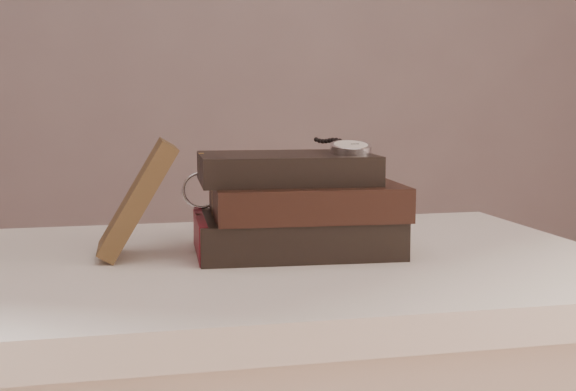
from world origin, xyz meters
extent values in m
cube|color=silver|center=(0.00, 0.35, 0.73)|extent=(1.00, 0.60, 0.04)
cube|color=white|center=(0.00, 0.35, 0.67)|extent=(0.88, 0.49, 0.08)
cube|color=black|center=(0.10, 0.37, 0.77)|extent=(0.27, 0.19, 0.05)
cube|color=beige|center=(0.10, 0.37, 0.77)|extent=(0.26, 0.18, 0.04)
cube|color=gold|center=(-0.03, 0.41, 0.77)|extent=(0.01, 0.01, 0.05)
cube|color=maroon|center=(-0.03, 0.38, 0.77)|extent=(0.02, 0.16, 0.05)
cube|color=black|center=(0.11, 0.36, 0.82)|extent=(0.25, 0.18, 0.04)
cube|color=beige|center=(0.11, 0.36, 0.82)|extent=(0.24, 0.17, 0.03)
cube|color=gold|center=(-0.01, 0.39, 0.82)|extent=(0.01, 0.01, 0.04)
cube|color=black|center=(0.09, 0.38, 0.86)|extent=(0.24, 0.17, 0.04)
cube|color=beige|center=(0.09, 0.38, 0.86)|extent=(0.23, 0.16, 0.03)
cube|color=gold|center=(-0.02, 0.41, 0.86)|extent=(0.01, 0.01, 0.04)
cube|color=#3C2A17|center=(-0.11, 0.38, 0.83)|extent=(0.11, 0.10, 0.15)
cylinder|color=silver|center=(0.17, 0.35, 0.89)|extent=(0.06, 0.06, 0.02)
cylinder|color=white|center=(0.17, 0.35, 0.89)|extent=(0.05, 0.05, 0.01)
torus|color=silver|center=(0.17, 0.35, 0.89)|extent=(0.05, 0.05, 0.01)
cylinder|color=silver|center=(0.17, 0.38, 0.89)|extent=(0.01, 0.01, 0.01)
cube|color=black|center=(0.17, 0.36, 0.89)|extent=(0.00, 0.02, 0.00)
cube|color=black|center=(0.17, 0.35, 0.89)|extent=(0.01, 0.00, 0.00)
sphere|color=black|center=(0.17, 0.39, 0.89)|extent=(0.01, 0.01, 0.01)
sphere|color=black|center=(0.17, 0.40, 0.89)|extent=(0.01, 0.01, 0.01)
sphere|color=black|center=(0.16, 0.41, 0.89)|extent=(0.01, 0.01, 0.01)
sphere|color=black|center=(0.16, 0.42, 0.89)|extent=(0.01, 0.01, 0.01)
sphere|color=black|center=(0.16, 0.43, 0.89)|extent=(0.01, 0.01, 0.01)
sphere|color=black|center=(0.16, 0.44, 0.89)|extent=(0.01, 0.01, 0.01)
sphere|color=black|center=(0.16, 0.45, 0.89)|extent=(0.01, 0.01, 0.01)
sphere|color=black|center=(0.16, 0.46, 0.89)|extent=(0.01, 0.01, 0.01)
sphere|color=black|center=(0.15, 0.47, 0.89)|extent=(0.01, 0.01, 0.01)
torus|color=silver|center=(-0.02, 0.46, 0.82)|extent=(0.05, 0.02, 0.05)
torus|color=silver|center=(0.04, 0.46, 0.82)|extent=(0.05, 0.02, 0.05)
cylinder|color=silver|center=(0.01, 0.46, 0.83)|extent=(0.02, 0.00, 0.00)
cylinder|color=silver|center=(-0.04, 0.52, 0.82)|extent=(0.01, 0.12, 0.03)
cylinder|color=silver|center=(0.07, 0.51, 0.82)|extent=(0.01, 0.12, 0.03)
camera|label=1|loc=(-0.15, -0.63, 0.95)|focal=49.68mm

